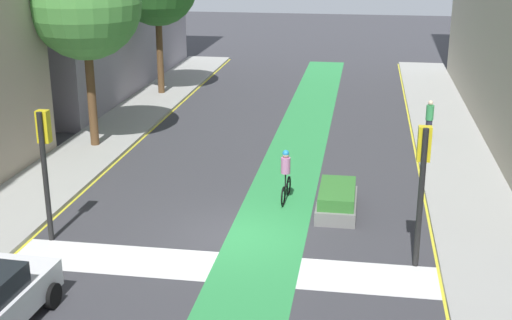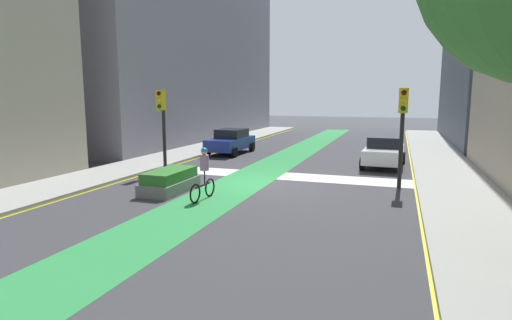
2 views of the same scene
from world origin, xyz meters
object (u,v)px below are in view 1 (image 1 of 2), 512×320
Objects in this scene: pedestrian_sidewalk_right_a at (429,118)px; street_tree_near at (84,3)px; cyclist_in_lane at (286,174)px; traffic_signal_near_right at (422,169)px; median_planter at (337,200)px; traffic_signal_near_left at (45,150)px.

pedestrian_sidewalk_right_a is 0.20× the size of street_tree_near.
cyclist_in_lane is at bearing -122.79° from pedestrian_sidewalk_right_a.
pedestrian_sidewalk_right_a is at bearing 84.22° from traffic_signal_near_right.
traffic_signal_near_right is 16.02m from street_tree_near.
cyclist_in_lane is 0.69× the size of median_planter.
cyclist_in_lane is 0.23× the size of street_tree_near.
pedestrian_sidewalk_right_a reaches higher than median_planter.
pedestrian_sidewalk_right_a is at bearing 57.21° from cyclist_in_lane.
street_tree_near is at bearing 145.27° from traffic_signal_near_right.
street_tree_near is (-14.15, -3.53, 5.08)m from pedestrian_sidewalk_right_a.
traffic_signal_near_left is 7.95m from cyclist_in_lane.
traffic_signal_near_right is 2.43× the size of pedestrian_sidewalk_right_a.
cyclist_in_lane is at bearing -28.90° from street_tree_near.
pedestrian_sidewalk_right_a is (11.96, 12.45, -1.80)m from traffic_signal_near_left.
pedestrian_sidewalk_right_a is (1.26, 12.46, -1.80)m from traffic_signal_near_right.
median_planter is at bearing -111.77° from pedestrian_sidewalk_right_a.
street_tree_near reaches higher than traffic_signal_near_right.
traffic_signal_near_left reaches higher than pedestrian_sidewalk_right_a.
median_planter is (-2.35, 3.42, -2.37)m from traffic_signal_near_right.
traffic_signal_near_left is at bearing -157.76° from median_planter.
street_tree_near reaches higher than pedestrian_sidewalk_right_a.
traffic_signal_near_left is 2.13× the size of cyclist_in_lane.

